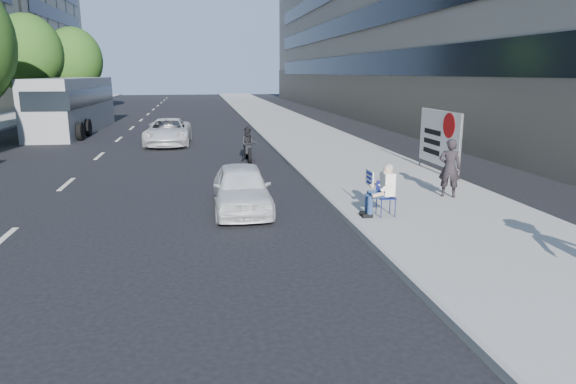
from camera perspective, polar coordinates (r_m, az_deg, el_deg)
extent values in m
plane|color=black|center=(10.55, 2.20, -6.97)|extent=(160.00, 160.00, 0.00)
cube|color=gray|center=(30.51, 1.72, 6.45)|extent=(5.00, 120.00, 0.15)
cylinder|color=#382616|center=(41.40, -26.48, 8.82)|extent=(0.30, 0.30, 2.97)
ellipsoid|color=#214C14|center=(41.37, -26.98, 13.52)|extent=(4.80, 4.80, 5.52)
cylinder|color=#382616|center=(54.97, -22.40, 9.75)|extent=(0.30, 0.30, 2.62)
ellipsoid|color=#214C14|center=(54.94, -22.72, 13.36)|extent=(5.40, 5.40, 6.21)
cylinder|color=navy|center=(12.72, 10.31, -1.88)|extent=(0.02, 0.02, 0.45)
cylinder|color=navy|center=(12.85, 11.82, -1.80)|extent=(0.02, 0.02, 0.45)
cylinder|color=navy|center=(13.05, 9.78, -1.48)|extent=(0.02, 0.02, 0.45)
cylinder|color=navy|center=(13.17, 11.25, -1.41)|extent=(0.02, 0.02, 0.45)
cube|color=navy|center=(12.89, 10.84, -0.61)|extent=(0.40, 0.40, 0.03)
cube|color=navy|center=(13.02, 10.58, 0.38)|extent=(0.40, 0.02, 0.40)
cylinder|color=navy|center=(12.70, 10.08, -0.38)|extent=(0.44, 0.17, 0.17)
cylinder|color=navy|center=(12.69, 9.11, -1.43)|extent=(0.14, 0.14, 0.46)
cube|color=black|center=(12.74, 8.81, -2.62)|extent=(0.26, 0.11, 0.10)
cylinder|color=navy|center=(12.89, 9.78, -0.18)|extent=(0.44, 0.17, 0.17)
cylinder|color=navy|center=(12.87, 8.82, -1.21)|extent=(0.14, 0.14, 0.46)
cube|color=black|center=(12.92, 8.53, -2.39)|extent=(0.26, 0.11, 0.10)
cube|color=white|center=(12.82, 10.99, 0.89)|extent=(0.26, 0.42, 0.56)
sphere|color=tan|center=(12.75, 11.06, 2.52)|extent=(0.23, 0.23, 0.23)
ellipsoid|color=gray|center=(12.75, 11.15, 2.65)|extent=(0.22, 0.24, 0.19)
ellipsoid|color=gray|center=(12.73, 10.71, 2.20)|extent=(0.10, 0.14, 0.13)
cylinder|color=white|center=(12.57, 10.85, 0.51)|extent=(0.30, 0.10, 0.25)
cylinder|color=tan|center=(12.54, 9.96, -0.32)|extent=(0.29, 0.09, 0.14)
cylinder|color=white|center=(13.03, 10.30, 1.21)|extent=(0.26, 0.20, 0.32)
cylinder|color=tan|center=(13.14, 9.54, 0.89)|extent=(0.30, 0.21, 0.18)
cube|color=white|center=(13.22, 9.06, 1.57)|extent=(0.03, 0.55, 0.40)
imported|color=black|center=(15.27, 17.52, 2.56)|extent=(0.73, 0.65, 1.67)
cylinder|color=#4C4C4C|center=(17.48, 18.62, 4.64)|extent=(0.06, 0.06, 2.20)
cylinder|color=#4C4C4C|center=(20.15, 14.59, 5.94)|extent=(0.06, 0.06, 2.20)
cube|color=silver|center=(18.77, 16.44, 5.80)|extent=(0.04, 3.00, 1.90)
cylinder|color=#A50C0C|center=(18.09, 17.44, 7.07)|extent=(0.01, 0.84, 0.84)
cube|color=black|center=(19.19, 15.74, 6.44)|extent=(0.01, 1.30, 0.18)
cube|color=black|center=(19.23, 15.68, 5.41)|extent=(0.01, 1.30, 0.18)
cube|color=black|center=(19.28, 15.61, 4.38)|extent=(0.01, 1.30, 0.18)
imported|color=silver|center=(13.73, -5.19, 0.46)|extent=(1.55, 3.70, 1.25)
imported|color=silver|center=(27.15, -13.18, 6.53)|extent=(2.35, 4.84, 1.33)
cylinder|color=black|center=(21.01, -4.23, 4.05)|extent=(0.18, 0.65, 0.64)
cylinder|color=black|center=(22.39, -4.59, 4.60)|extent=(0.18, 0.65, 0.64)
cube|color=black|center=(21.66, -4.42, 4.94)|extent=(0.36, 1.22, 0.35)
imported|color=black|center=(21.54, -4.40, 5.33)|extent=(0.74, 0.60, 1.42)
cube|color=gray|center=(34.89, -22.75, 8.89)|extent=(2.94, 12.08, 3.30)
cube|color=black|center=(35.17, -24.87, 9.62)|extent=(0.48, 11.49, 1.00)
cube|color=black|center=(34.61, -20.76, 9.94)|extent=(0.48, 11.49, 1.00)
cube|color=black|center=(29.03, -25.41, 9.08)|extent=(2.40, 0.15, 1.00)
cylinder|color=black|center=(30.96, -26.61, 5.96)|extent=(0.29, 1.01, 1.00)
cylinder|color=black|center=(30.34, -22.07, 6.27)|extent=(0.29, 1.01, 1.00)
cylinder|color=black|center=(32.87, -25.64, 6.40)|extent=(0.29, 1.01, 1.00)
cylinder|color=black|center=(32.28, -21.35, 6.69)|extent=(0.29, 1.01, 1.00)
cylinder|color=black|center=(38.66, -23.31, 7.44)|extent=(0.29, 1.01, 1.00)
cylinder|color=black|center=(38.16, -19.63, 7.69)|extent=(0.29, 1.01, 1.00)
cylinder|color=black|center=(40.11, -22.83, 7.65)|extent=(0.29, 1.01, 1.00)
cylinder|color=black|center=(39.64, -19.27, 7.89)|extent=(0.29, 1.01, 1.00)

